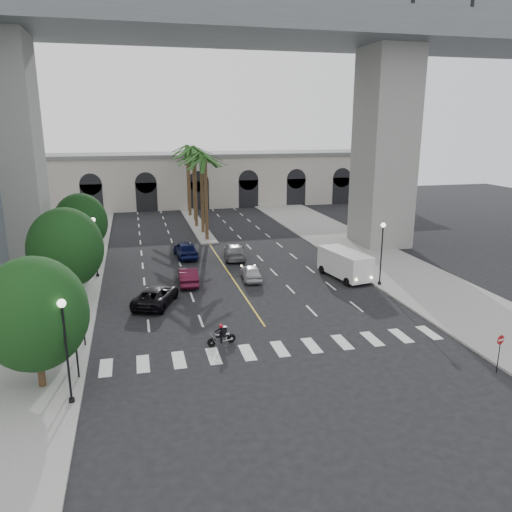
{
  "coord_description": "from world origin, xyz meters",
  "views": [
    {
      "loc": [
        -7.94,
        -27.7,
        12.97
      ],
      "look_at": [
        0.37,
        6.0,
        3.8
      ],
      "focal_mm": 35.0,
      "sensor_mm": 36.0,
      "label": 1
    }
  ],
  "objects_px": {
    "motorcycle_rider": "(222,335)",
    "do_not_enter_sign": "(500,346)",
    "lamp_post_left_far": "(95,242)",
    "lamp_post_right": "(382,248)",
    "car_c": "(156,296)",
    "traffic_signal_near": "(75,335)",
    "traffic_signal_far": "(82,308)",
    "car_d": "(235,251)",
    "pedestrian_b": "(72,309)",
    "cargo_van": "(345,263)",
    "pedestrian_a": "(26,333)",
    "car_a": "(251,272)",
    "lamp_post_left_near": "(66,343)",
    "car_b": "(188,276)",
    "car_e": "(186,249)"
  },
  "relations": [
    {
      "from": "motorcycle_rider",
      "to": "do_not_enter_sign",
      "type": "relative_size",
      "value": 0.83
    },
    {
      "from": "lamp_post_left_far",
      "to": "do_not_enter_sign",
      "type": "xyz_separation_m",
      "value": [
        21.9,
        -23.14,
        -1.63
      ]
    },
    {
      "from": "lamp_post_right",
      "to": "car_c",
      "type": "height_order",
      "value": "lamp_post_right"
    },
    {
      "from": "traffic_signal_near",
      "to": "traffic_signal_far",
      "type": "relative_size",
      "value": 1.0
    },
    {
      "from": "traffic_signal_near",
      "to": "car_d",
      "type": "bearing_deg",
      "value": 59.8
    },
    {
      "from": "traffic_signal_far",
      "to": "pedestrian_b",
      "type": "relative_size",
      "value": 2.37
    },
    {
      "from": "cargo_van",
      "to": "do_not_enter_sign",
      "type": "height_order",
      "value": "cargo_van"
    },
    {
      "from": "lamp_post_left_far",
      "to": "pedestrian_a",
      "type": "relative_size",
      "value": 3.32
    },
    {
      "from": "motorcycle_rider",
      "to": "car_a",
      "type": "relative_size",
      "value": 0.47
    },
    {
      "from": "motorcycle_rider",
      "to": "pedestrian_a",
      "type": "height_order",
      "value": "pedestrian_a"
    },
    {
      "from": "lamp_post_left_near",
      "to": "do_not_enter_sign",
      "type": "distance_m",
      "value": 22.06
    },
    {
      "from": "motorcycle_rider",
      "to": "car_b",
      "type": "bearing_deg",
      "value": 79.86
    },
    {
      "from": "car_e",
      "to": "traffic_signal_near",
      "type": "bearing_deg",
      "value": 67.9
    },
    {
      "from": "lamp_post_left_far",
      "to": "pedestrian_b",
      "type": "relative_size",
      "value": 3.47
    },
    {
      "from": "traffic_signal_near",
      "to": "car_d",
      "type": "height_order",
      "value": "traffic_signal_near"
    },
    {
      "from": "lamp_post_left_near",
      "to": "lamp_post_right",
      "type": "relative_size",
      "value": 1.0
    },
    {
      "from": "car_c",
      "to": "car_e",
      "type": "xyz_separation_m",
      "value": [
        3.61,
        13.14,
        0.13
      ]
    },
    {
      "from": "lamp_post_right",
      "to": "traffic_signal_near",
      "type": "xyz_separation_m",
      "value": [
        -22.7,
        -10.5,
        -0.71
      ]
    },
    {
      "from": "car_a",
      "to": "pedestrian_a",
      "type": "height_order",
      "value": "pedestrian_a"
    },
    {
      "from": "traffic_signal_near",
      "to": "do_not_enter_sign",
      "type": "relative_size",
      "value": 1.67
    },
    {
      "from": "lamp_post_right",
      "to": "car_d",
      "type": "distance_m",
      "value": 15.37
    },
    {
      "from": "car_d",
      "to": "pedestrian_a",
      "type": "distance_m",
      "value": 23.59
    },
    {
      "from": "lamp_post_right",
      "to": "car_e",
      "type": "distance_m",
      "value": 19.73
    },
    {
      "from": "car_a",
      "to": "car_d",
      "type": "xyz_separation_m",
      "value": [
        0.0,
        7.24,
        0.07
      ]
    },
    {
      "from": "motorcycle_rider",
      "to": "lamp_post_right",
      "type": "bearing_deg",
      "value": 15.35
    },
    {
      "from": "car_e",
      "to": "do_not_enter_sign",
      "type": "xyz_separation_m",
      "value": [
        13.68,
        -28.21,
        0.75
      ]
    },
    {
      "from": "motorcycle_rider",
      "to": "pedestrian_a",
      "type": "xyz_separation_m",
      "value": [
        -11.43,
        2.33,
        0.35
      ]
    },
    {
      "from": "lamp_post_right",
      "to": "pedestrian_b",
      "type": "height_order",
      "value": "lamp_post_right"
    },
    {
      "from": "motorcycle_rider",
      "to": "cargo_van",
      "type": "height_order",
      "value": "cargo_van"
    },
    {
      "from": "lamp_post_left_near",
      "to": "traffic_signal_near",
      "type": "distance_m",
      "value": 2.6
    },
    {
      "from": "car_b",
      "to": "car_e",
      "type": "relative_size",
      "value": 0.88
    },
    {
      "from": "motorcycle_rider",
      "to": "cargo_van",
      "type": "xyz_separation_m",
      "value": [
        12.68,
        10.73,
        0.74
      ]
    },
    {
      "from": "traffic_signal_far",
      "to": "car_a",
      "type": "relative_size",
      "value": 0.94
    },
    {
      "from": "cargo_van",
      "to": "pedestrian_b",
      "type": "distance_m",
      "value": 22.44
    },
    {
      "from": "traffic_signal_far",
      "to": "motorcycle_rider",
      "type": "bearing_deg",
      "value": -10.71
    },
    {
      "from": "lamp_post_left_far",
      "to": "pedestrian_a",
      "type": "distance_m",
      "value": 14.26
    },
    {
      "from": "lamp_post_left_far",
      "to": "pedestrian_b",
      "type": "distance_m",
      "value": 10.43
    },
    {
      "from": "pedestrian_b",
      "to": "do_not_enter_sign",
      "type": "xyz_separation_m",
      "value": [
        22.96,
        -13.02,
        0.67
      ]
    },
    {
      "from": "do_not_enter_sign",
      "to": "lamp_post_right",
      "type": "bearing_deg",
      "value": 71.71
    },
    {
      "from": "traffic_signal_near",
      "to": "do_not_enter_sign",
      "type": "distance_m",
      "value": 22.31
    },
    {
      "from": "lamp_post_right",
      "to": "motorcycle_rider",
      "type": "height_order",
      "value": "lamp_post_right"
    },
    {
      "from": "car_d",
      "to": "car_e",
      "type": "bearing_deg",
      "value": -9.89
    },
    {
      "from": "lamp_post_left_near",
      "to": "car_c",
      "type": "height_order",
      "value": "lamp_post_left_near"
    },
    {
      "from": "lamp_post_left_far",
      "to": "car_c",
      "type": "distance_m",
      "value": 9.62
    },
    {
      "from": "motorcycle_rider",
      "to": "lamp_post_left_far",
      "type": "bearing_deg",
      "value": 103.61
    },
    {
      "from": "car_b",
      "to": "car_d",
      "type": "xyz_separation_m",
      "value": [
        5.43,
        7.18,
        0.01
      ]
    },
    {
      "from": "car_c",
      "to": "pedestrian_a",
      "type": "distance_m",
      "value": 9.68
    },
    {
      "from": "traffic_signal_far",
      "to": "cargo_van",
      "type": "relative_size",
      "value": 0.61
    },
    {
      "from": "pedestrian_a",
      "to": "lamp_post_right",
      "type": "bearing_deg",
      "value": -21.11
    },
    {
      "from": "car_c",
      "to": "pedestrian_b",
      "type": "bearing_deg",
      "value": 41.44
    }
  ]
}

